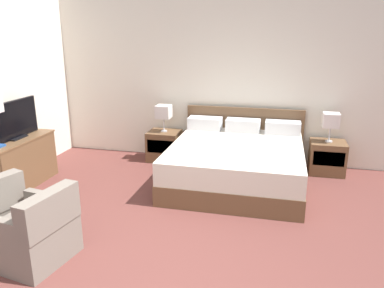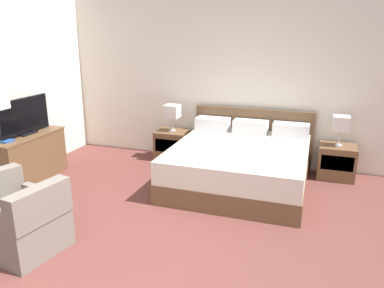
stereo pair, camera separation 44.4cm
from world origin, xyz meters
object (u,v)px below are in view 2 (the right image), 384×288
Objects in this scene: nightstand_right at (336,162)px; dresser at (28,157)px; bed at (240,164)px; tv at (24,117)px; nightstand_left at (173,145)px; armchair_companion at (27,226)px; book_red_cover at (4,141)px; table_lamp_right at (341,124)px; table_lamp_left at (172,112)px.

dresser reaches higher than nightstand_right.
bed is 3.23m from tv.
nightstand_left is at bearing 43.22° from dresser.
book_red_cover is at bearing 139.37° from armchair_companion.
bed is 4.51× the size of table_lamp_right.
book_red_cover is 1.88m from armchair_companion.
dresser reaches higher than nightstand_left.
armchair_companion is at bearing -48.78° from dresser.
book_red_cover is (-4.41, -1.99, 0.47)m from nightstand_right.
armchair_companion is at bearing -133.66° from nightstand_right.
armchair_companion reaches higher than dresser.
table_lamp_left is at bearing 49.27° from book_red_cover.
table_lamp_left is 1.00× the size of table_lamp_right.
bed is 1.53m from nightstand_right.
nightstand_left is at bearing -90.00° from table_lamp_left.
tv is at bearing 130.48° from armchair_companion.
table_lamp_left is at bearing 151.66° from bed.
nightstand_right is (1.35, 0.73, -0.06)m from bed.
bed is at bearing -28.34° from table_lamp_left.
book_red_cover is 0.30× the size of armchair_companion.
armchair_companion is (1.37, -1.61, -0.69)m from tv.
table_lamp_right is at bearing 90.00° from nightstand_right.
table_lamp_left is 2.70m from table_lamp_right.
tv is at bearing -137.40° from table_lamp_left.
table_lamp_right reaches higher than nightstand_right.
dresser is 5.15× the size of book_red_cover.
nightstand_right is at bearing 24.23° from book_red_cover.
table_lamp_left is at bearing 43.25° from dresser.
dresser is 2.09m from armchair_companion.
armchair_companion reaches higher than book_red_cover.
bed is 1.53m from nightstand_left.
nightstand_right is at bearing 19.98° from dresser.
table_lamp_left reaches higher than nightstand_right.
dresser is 0.53m from book_red_cover.
dresser is 0.61m from tv.
armchair_companion is at bearing -133.65° from table_lamp_right.
armchair_companion is at bearing -95.88° from table_lamp_left.
nightstand_left is at bearing 151.71° from bed.
book_red_cover is at bearing -130.75° from nightstand_left.
table_lamp_right is at bearing 0.00° from table_lamp_left.
armchair_companion reaches higher than nightstand_left.
nightstand_left and nightstand_right have the same top height.
table_lamp_right reaches higher than book_red_cover.
bed is 3.34m from book_red_cover.
nightstand_right is 0.57× the size of tv.
nightstand_right is 4.39m from armchair_companion.
bed is 1.70× the size of dresser.
bed reaches higher than dresser.
armchair_companion is at bearing -124.44° from bed.
book_red_cover reaches higher than nightstand_left.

